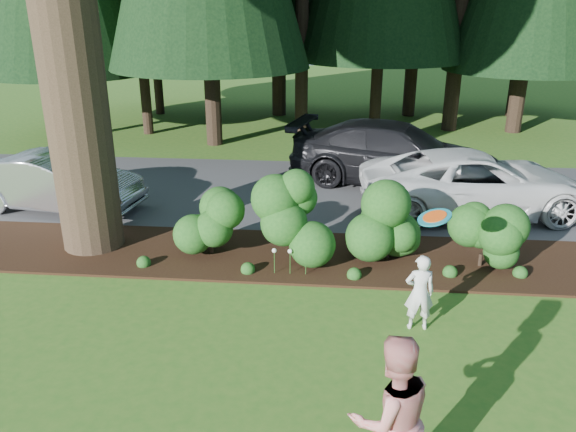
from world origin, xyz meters
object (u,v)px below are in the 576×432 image
object	(u,v)px
car_silver_wagon	(56,182)
frisbee	(435,217)
car_white_suv	(476,183)
adult	(391,418)
car_dark_suv	(395,154)
child	(420,292)

from	to	relation	value
car_silver_wagon	frisbee	size ratio (longest dim) A/B	8.36
car_white_suv	adult	xyz separation A→B (m)	(-2.71, -8.67, 0.15)
car_dark_suv	child	xyz separation A→B (m)	(-0.25, -7.64, -0.25)
adult	car_white_suv	bearing A→B (deg)	-126.57
car_white_suv	frisbee	xyz separation A→B (m)	(-1.88, -5.41, 1.13)
car_silver_wagon	car_white_suv	xyz separation A→B (m)	(10.30, 0.70, 0.07)
car_white_suv	car_dark_suv	distance (m)	2.84
car_silver_wagon	child	distance (m)	9.54
car_silver_wagon	frisbee	distance (m)	9.72
car_silver_wagon	adult	xyz separation A→B (m)	(7.59, -7.97, 0.21)
adult	frisbee	distance (m)	3.50
car_silver_wagon	car_dark_suv	world-z (taller)	car_dark_suv
child	car_dark_suv	bearing A→B (deg)	-96.33
car_white_suv	frisbee	world-z (taller)	frisbee
child	adult	size ratio (longest dim) A/B	0.68
frisbee	car_dark_suv	bearing A→B (deg)	88.95
car_silver_wagon	adult	world-z (taller)	adult
car_silver_wagon	child	world-z (taller)	car_silver_wagon
car_dark_suv	child	bearing A→B (deg)	-168.15
car_white_suv	frisbee	bearing A→B (deg)	153.37
car_dark_suv	adult	size ratio (longest dim) A/B	3.16
adult	frisbee	world-z (taller)	frisbee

